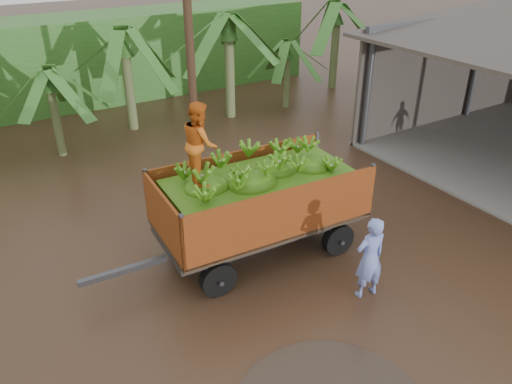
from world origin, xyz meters
TOP-DOWN VIEW (x-y plane):
  - ground at (0.00, 0.00)m, footprint 100.00×100.00m
  - hedge_north at (-2.00, 16.00)m, footprint 22.00×3.00m
  - banana_trailer at (-1.27, 2.19)m, footprint 6.61×2.56m
  - man_blue at (-0.19, -0.37)m, footprint 0.73×0.53m
  - utility_pole at (-0.69, 6.69)m, footprint 1.20×0.24m
  - banana_plants at (-4.68, 7.26)m, footprint 24.25×20.29m

SIDE VIEW (x-z plane):
  - ground at x=0.00m, z-range 0.00..0.00m
  - man_blue at x=-0.19m, z-range 0.00..1.88m
  - banana_trailer at x=-1.27m, z-range -0.52..3.40m
  - hedge_north at x=-2.00m, z-range 0.00..3.60m
  - banana_plants at x=-4.68m, z-range -0.26..3.92m
  - utility_pole at x=-0.69m, z-range 0.06..8.02m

